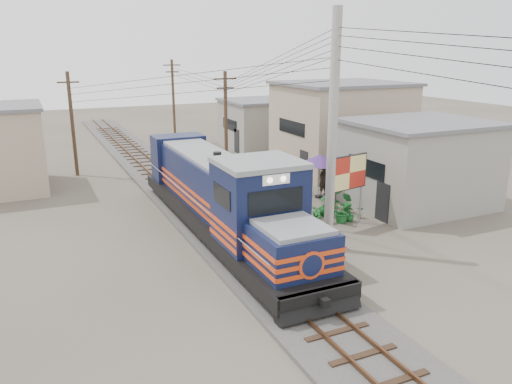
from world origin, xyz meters
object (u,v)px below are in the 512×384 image
billboard (349,174)px  market_umbrella (320,160)px  locomotive (223,198)px  vendor (323,180)px

billboard → market_umbrella: billboard is taller
locomotive → market_umbrella: (7.33, 3.47, 0.44)m
vendor → billboard: bearing=54.3°
billboard → vendor: (1.87, 5.18, -1.72)m
locomotive → vendor: locomotive is taller
locomotive → billboard: size_ratio=4.79×
locomotive → billboard: 6.11m
billboard → locomotive: bearing=154.4°
market_umbrella → vendor: market_umbrella is taller
locomotive → vendor: (7.76, 3.75, -0.91)m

